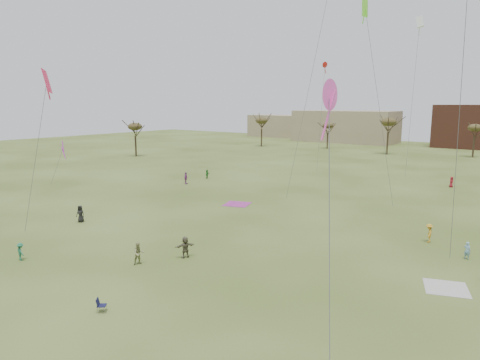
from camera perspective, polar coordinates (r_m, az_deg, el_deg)
The scene contains 17 objects.
ground at distance 33.33m, azimuth -12.82°, elevation -12.25°, with size 260.00×260.00×0.00m, color #394916.
flyer_near_center at distance 39.75m, azimuth -26.60°, elevation -8.32°, with size 0.92×0.53×1.43m, color #226746.
spectator_fore_b at distance 35.63m, azimuth -13.02°, elevation -9.28°, with size 0.86×0.67×1.76m, color #8B8B58.
spectator_fore_c at distance 36.41m, azimuth -7.13°, elevation -8.65°, with size 1.66×0.53×1.79m, color brown.
flyer_mid_a at distance 49.57m, azimuth -20.01°, elevation -4.14°, with size 0.88×0.57×1.80m, color black.
flyer_mid_b at distance 43.51m, azimuth 23.33°, elevation -6.35°, with size 1.10×0.63×1.71m, color gold.
flyer_mid_c at distance 40.31m, azimuth 27.41°, elevation -8.12°, with size 0.53×0.35×1.46m, color #7BABCD.
spectator_mid_d at distance 68.78m, azimuth -7.05°, elevation 0.24°, with size 1.10×0.46×1.87m, color #983F95.
flyer_far_a at distance 73.73m, azimuth -4.29°, elevation 0.78°, with size 1.36×0.43×1.47m, color #28792A.
flyer_far_b at distance 73.00m, azimuth 25.76°, elevation -0.23°, with size 0.79×0.51×1.61m, color maroon.
blanket_cream at distance 33.90m, azimuth 25.19°, elevation -12.59°, with size 2.79×2.79×0.03m, color beige.
blanket_plum at distance 54.89m, azimuth -0.37°, elevation -3.16°, with size 3.01×3.01×0.03m, color #9F3188.
camp_chair_center at distance 28.84m, azimuth -17.52°, elevation -15.56°, with size 0.74×0.73×0.87m.
kites_aloft at distance 58.66m, azimuth 14.67°, elevation 19.12°, with size 66.92×61.08×26.80m.
tree_line at distance 102.46m, azimuth 22.00°, elevation 6.24°, with size 117.44×49.32×8.91m.
building_tan at distance 147.14m, azimuth 13.49°, elevation 6.78°, with size 32.00×14.00×10.00m, color #937F60.
building_tan_west at distance 167.43m, azimuth 4.96°, elevation 7.03°, with size 20.00×12.00×8.00m, color #937F60.
Camera 1 is at (23.87, -19.65, 12.46)m, focal length 32.87 mm.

